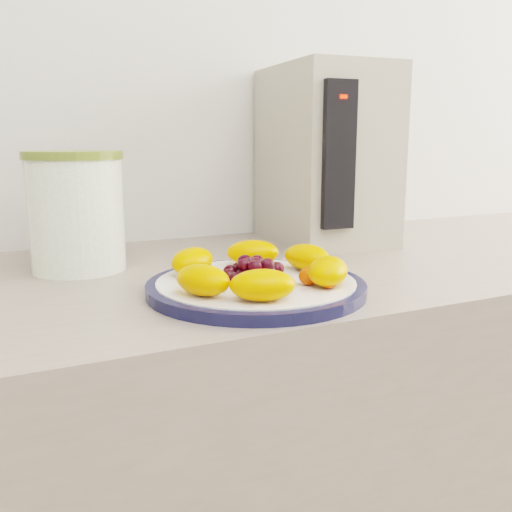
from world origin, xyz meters
name	(u,v)px	position (x,y,z in m)	size (l,w,h in m)	color
wall_back	(193,35)	(0.00, 1.51, 1.30)	(3.50, 0.02, 2.60)	silver
counter	(261,511)	(0.00, 1.20, 0.45)	(3.50, 0.60, 0.90)	gray
plate_rim	(256,287)	(-0.08, 1.05, 0.91)	(0.29, 0.29, 0.01)	#121538
plate_face	(256,287)	(-0.08, 1.05, 0.91)	(0.26, 0.26, 0.02)	white
canister	(77,215)	(-0.27, 1.29, 0.99)	(0.14, 0.14, 0.17)	#47731A
canister_lid	(73,155)	(-0.27, 1.29, 1.08)	(0.15, 0.15, 0.01)	olive
appliance_body	(325,156)	(0.21, 1.35, 1.07)	(0.19, 0.27, 0.34)	#A9A18F
appliance_panel	(338,156)	(0.15, 1.22, 1.07)	(0.06, 0.02, 0.25)	black
appliance_led	(343,97)	(0.15, 1.20, 1.17)	(0.01, 0.01, 0.01)	#FF0C05
fruit_plate	(260,268)	(-0.08, 1.05, 0.93)	(0.25, 0.25, 0.04)	#FF8000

